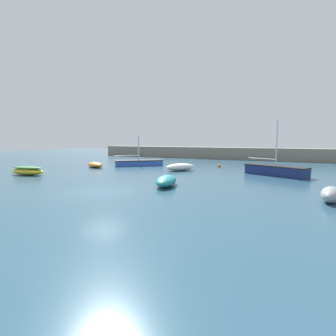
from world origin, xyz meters
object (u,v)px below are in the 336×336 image
object	(u,v)px
rowboat_with_red_cover	(28,171)
open_tender_yellow	(166,181)
mooring_buoy_orange	(219,166)
sailboat_short_mast	(275,170)
rowboat_white_midwater	(180,167)
fishing_dinghy_green	(331,194)
rowboat_blue_near	(95,165)
sailboat_twin_hulled	(139,163)

from	to	relation	value
rowboat_with_red_cover	open_tender_yellow	bearing A→B (deg)	173.70
rowboat_with_red_cover	mooring_buoy_orange	world-z (taller)	rowboat_with_red_cover
sailboat_short_mast	rowboat_white_midwater	distance (m)	9.25
fishing_dinghy_green	rowboat_with_red_cover	bearing A→B (deg)	98.15
open_tender_yellow	rowboat_blue_near	distance (m)	14.89
sailboat_short_mast	rowboat_white_midwater	xyz separation A→B (m)	(-9.24, -0.33, -0.10)
rowboat_with_red_cover	fishing_dinghy_green	distance (m)	24.00
sailboat_twin_hulled	rowboat_with_red_cover	world-z (taller)	sailboat_twin_hulled
rowboat_white_midwater	fishing_dinghy_green	world-z (taller)	fishing_dinghy_green
rowboat_with_red_cover	sailboat_twin_hulled	bearing A→B (deg)	-120.05
sailboat_short_mast	open_tender_yellow	distance (m)	11.24
sailboat_short_mast	rowboat_with_red_cover	distance (m)	22.76
sailboat_twin_hulled	rowboat_blue_near	xyz separation A→B (m)	(-3.58, -3.86, -0.07)
sailboat_twin_hulled	open_tender_yellow	distance (m)	14.65
sailboat_twin_hulled	open_tender_yellow	world-z (taller)	sailboat_twin_hulled
sailboat_short_mast	fishing_dinghy_green	bearing A→B (deg)	-43.70
sailboat_short_mast	fishing_dinghy_green	world-z (taller)	sailboat_short_mast
open_tender_yellow	rowboat_blue_near	bearing A→B (deg)	-134.49
mooring_buoy_orange	open_tender_yellow	bearing A→B (deg)	-90.93
sailboat_twin_hulled	fishing_dinghy_green	size ratio (longest dim) A/B	2.41
rowboat_blue_near	sailboat_short_mast	bearing A→B (deg)	34.27
sailboat_twin_hulled	mooring_buoy_orange	size ratio (longest dim) A/B	15.31
rowboat_with_red_cover	mooring_buoy_orange	xyz separation A→B (m)	(14.34, 14.10, -0.21)
fishing_dinghy_green	sailboat_twin_hulled	bearing A→B (deg)	66.96
fishing_dinghy_green	sailboat_short_mast	bearing A→B (deg)	27.42
rowboat_with_red_cover	rowboat_blue_near	size ratio (longest dim) A/B	1.08
open_tender_yellow	sailboat_short_mast	bearing A→B (deg)	129.52
sailboat_twin_hulled	sailboat_short_mast	distance (m)	16.08
fishing_dinghy_green	mooring_buoy_orange	xyz separation A→B (m)	(-9.66, 14.28, -0.22)
rowboat_blue_near	mooring_buoy_orange	xyz separation A→B (m)	(13.12, 6.31, -0.12)
open_tender_yellow	mooring_buoy_orange	distance (m)	13.76
rowboat_white_midwater	open_tender_yellow	bearing A→B (deg)	53.28
sailboat_twin_hulled	sailboat_short_mast	bearing A→B (deg)	-48.61
rowboat_white_midwater	open_tender_yellow	size ratio (longest dim) A/B	0.98
rowboat_white_midwater	rowboat_with_red_cover	world-z (taller)	rowboat_with_red_cover
open_tender_yellow	rowboat_with_red_cover	size ratio (longest dim) A/B	0.98
sailboat_twin_hulled	open_tender_yellow	size ratio (longest dim) A/B	1.61
fishing_dinghy_green	mooring_buoy_orange	distance (m)	17.25
open_tender_yellow	fishing_dinghy_green	xyz separation A→B (m)	(9.88, -0.52, 0.04)
rowboat_blue_near	sailboat_twin_hulled	bearing A→B (deg)	76.61
rowboat_white_midwater	rowboat_with_red_cover	size ratio (longest dim) A/B	0.96
sailboat_twin_hulled	rowboat_white_midwater	size ratio (longest dim) A/B	1.63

